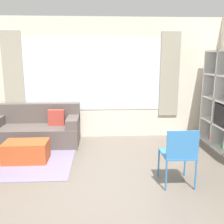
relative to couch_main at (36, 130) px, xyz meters
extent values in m
plane|color=#665B51|center=(1.23, -2.28, -0.30)|extent=(16.00, 16.00, 0.00)
cube|color=beige|center=(1.23, 0.46, 1.05)|extent=(6.94, 0.07, 2.70)
cube|color=silver|center=(1.23, 0.42, 1.15)|extent=(3.16, 0.01, 1.60)
cube|color=#9E9984|center=(-0.52, 0.41, 1.15)|extent=(0.44, 0.03, 1.90)
cube|color=#9E9984|center=(2.98, 0.41, 1.15)|extent=(0.44, 0.03, 1.90)
cube|color=slate|center=(-0.38, -0.91, -0.30)|extent=(2.52, 1.72, 0.01)
cube|color=white|center=(3.89, -0.36, 0.69)|extent=(0.41, 0.04, 1.98)
cube|color=white|center=(3.89, 0.22, 0.69)|extent=(0.41, 0.04, 1.98)
cylinder|color=#388947|center=(3.87, -0.08, 0.75)|extent=(0.07, 0.07, 0.10)
cube|color=red|center=(3.87, -0.07, -0.22)|extent=(0.11, 0.11, 0.10)
cube|color=#564C47|center=(-0.01, -0.06, -0.10)|extent=(1.86, 0.84, 0.40)
cube|color=#564C47|center=(-0.01, 0.28, 0.32)|extent=(1.86, 0.18, 0.43)
cube|color=#564C47|center=(0.80, -0.06, 0.20)|extent=(0.24, 0.78, 0.19)
cube|color=#AD3D33|center=(0.45, 0.00, 0.27)|extent=(0.34, 0.13, 0.34)
cube|color=#B74C23|center=(0.05, -0.97, -0.12)|extent=(0.76, 0.47, 0.37)
cylinder|color=#3375B7|center=(2.69, -1.68, -0.08)|extent=(0.02, 0.02, 0.44)
cylinder|color=#3375B7|center=(2.27, -1.68, -0.08)|extent=(0.02, 0.02, 0.44)
cylinder|color=#3375B7|center=(2.69, -2.12, -0.08)|extent=(0.02, 0.02, 0.44)
cylinder|color=#3375B7|center=(2.27, -2.12, -0.08)|extent=(0.02, 0.02, 0.44)
cube|color=#3375B7|center=(2.48, -1.90, 0.15)|extent=(0.44, 0.46, 0.02)
cube|color=#3375B7|center=(2.48, -2.11, 0.36)|extent=(0.44, 0.02, 0.40)
camera|label=1|loc=(1.35, -5.25, 1.51)|focal=40.00mm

